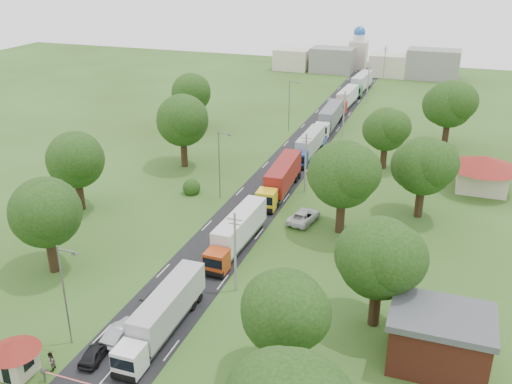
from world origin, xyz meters
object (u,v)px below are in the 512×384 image
at_px(guard_booth, 14,353).
at_px(info_sign, 325,144).
at_px(car_lane_front, 95,353).
at_px(truck_0, 164,313).
at_px(boom_barrier, 76,381).
at_px(car_lane_mid, 121,332).

xyz_separation_m(guard_booth, info_sign, (12.40, 60.00, 0.84)).
relative_size(guard_booth, car_lane_front, 1.09).
relative_size(guard_booth, truck_0, 0.31).
bearing_deg(truck_0, info_sign, 86.15).
distance_m(truck_0, car_lane_front, 6.85).
bearing_deg(guard_booth, boom_barrier, 0.01).
bearing_deg(truck_0, car_lane_front, -125.61).
height_order(guard_booth, truck_0, truck_0).
bearing_deg(car_lane_front, info_sign, -103.80).
bearing_deg(boom_barrier, car_lane_front, 101.28).
height_order(boom_barrier, truck_0, truck_0).
height_order(car_lane_front, car_lane_mid, car_lane_mid).
height_order(truck_0, car_lane_mid, truck_0).
relative_size(boom_barrier, car_lane_mid, 1.99).
distance_m(info_sign, car_lane_mid, 53.46).
distance_m(car_lane_front, car_lane_mid, 3.26).
bearing_deg(car_lane_front, truck_0, -131.99).
height_order(boom_barrier, guard_booth, guard_booth).
bearing_deg(guard_booth, truck_0, 45.84).
bearing_deg(boom_barrier, guard_booth, -179.99).
xyz_separation_m(guard_booth, car_lane_mid, (5.73, 7.00, -1.40)).
bearing_deg(info_sign, guard_booth, -101.68).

